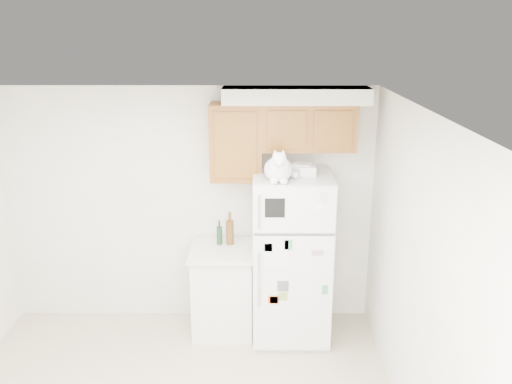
{
  "coord_description": "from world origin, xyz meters",
  "views": [
    {
      "loc": [
        0.71,
        -3.35,
        3.06
      ],
      "look_at": [
        0.7,
        1.55,
        1.55
      ],
      "focal_mm": 38.0,
      "sensor_mm": 36.0,
      "label": 1
    }
  ],
  "objects_px": {
    "refrigerator": "(291,257)",
    "bottle_green": "(219,232)",
    "base_counter": "(223,289)",
    "cat": "(279,168)",
    "storage_box_back": "(302,169)",
    "bottle_amber": "(230,228)",
    "storage_box_front": "(308,171)"
  },
  "relations": [
    {
      "from": "cat",
      "to": "storage_box_front",
      "type": "height_order",
      "value": "cat"
    },
    {
      "from": "refrigerator",
      "to": "base_counter",
      "type": "relative_size",
      "value": 1.85
    },
    {
      "from": "storage_box_back",
      "to": "storage_box_front",
      "type": "height_order",
      "value": "storage_box_back"
    },
    {
      "from": "base_counter",
      "to": "bottle_amber",
      "type": "bearing_deg",
      "value": 55.74
    },
    {
      "from": "cat",
      "to": "storage_box_front",
      "type": "xyz_separation_m",
      "value": [
        0.28,
        0.19,
        -0.08
      ]
    },
    {
      "from": "refrigerator",
      "to": "bottle_amber",
      "type": "relative_size",
      "value": 4.97
    },
    {
      "from": "refrigerator",
      "to": "storage_box_back",
      "type": "distance_m",
      "value": 0.91
    },
    {
      "from": "bottle_green",
      "to": "refrigerator",
      "type": "bearing_deg",
      "value": -13.69
    },
    {
      "from": "refrigerator",
      "to": "bottle_amber",
      "type": "distance_m",
      "value": 0.69
    },
    {
      "from": "storage_box_front",
      "to": "bottle_amber",
      "type": "distance_m",
      "value": 1.02
    },
    {
      "from": "bottle_amber",
      "to": "cat",
      "type": "bearing_deg",
      "value": -39.84
    },
    {
      "from": "bottle_green",
      "to": "base_counter",
      "type": "bearing_deg",
      "value": -72.03
    },
    {
      "from": "cat",
      "to": "bottle_green",
      "type": "height_order",
      "value": "cat"
    },
    {
      "from": "refrigerator",
      "to": "storage_box_front",
      "type": "bearing_deg",
      "value": -7.48
    },
    {
      "from": "refrigerator",
      "to": "cat",
      "type": "xyz_separation_m",
      "value": [
        -0.14,
        -0.21,
        0.97
      ]
    },
    {
      "from": "base_counter",
      "to": "bottle_amber",
      "type": "distance_m",
      "value": 0.64
    },
    {
      "from": "storage_box_back",
      "to": "storage_box_front",
      "type": "bearing_deg",
      "value": -38.8
    },
    {
      "from": "cat",
      "to": "storage_box_back",
      "type": "xyz_separation_m",
      "value": [
        0.24,
        0.27,
        -0.07
      ]
    },
    {
      "from": "storage_box_back",
      "to": "bottle_amber",
      "type": "distance_m",
      "value": 0.97
    },
    {
      "from": "base_counter",
      "to": "storage_box_back",
      "type": "xyz_separation_m",
      "value": [
        0.78,
        -0.01,
        1.29
      ]
    },
    {
      "from": "storage_box_back",
      "to": "bottle_green",
      "type": "distance_m",
      "value": 1.08
    },
    {
      "from": "storage_box_front",
      "to": "bottle_amber",
      "type": "relative_size",
      "value": 0.44
    },
    {
      "from": "refrigerator",
      "to": "bottle_green",
      "type": "distance_m",
      "value": 0.77
    },
    {
      "from": "base_counter",
      "to": "cat",
      "type": "bearing_deg",
      "value": -27.63
    },
    {
      "from": "storage_box_back",
      "to": "bottle_green",
      "type": "height_order",
      "value": "storage_box_back"
    },
    {
      "from": "cat",
      "to": "storage_box_front",
      "type": "bearing_deg",
      "value": 34.27
    },
    {
      "from": "storage_box_back",
      "to": "storage_box_front",
      "type": "relative_size",
      "value": 1.2
    },
    {
      "from": "bottle_green",
      "to": "cat",
      "type": "bearing_deg",
      "value": -33.83
    },
    {
      "from": "storage_box_back",
      "to": "bottle_green",
      "type": "relative_size",
      "value": 0.7
    },
    {
      "from": "refrigerator",
      "to": "storage_box_front",
      "type": "xyz_separation_m",
      "value": [
        0.14,
        -0.02,
        0.89
      ]
    },
    {
      "from": "storage_box_back",
      "to": "bottle_green",
      "type": "xyz_separation_m",
      "value": [
        -0.81,
        0.12,
        -0.7
      ]
    },
    {
      "from": "base_counter",
      "to": "storage_box_front",
      "type": "height_order",
      "value": "storage_box_front"
    }
  ]
}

